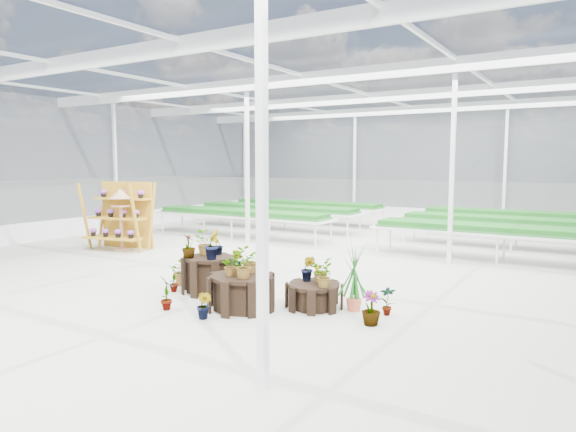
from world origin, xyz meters
The scene contains 10 objects.
ground_plane centered at (0.00, 0.00, 0.00)m, with size 24.00×24.00×0.00m, color gray.
greenhouse_shell centered at (0.00, 0.00, 2.25)m, with size 18.00×24.00×4.50m, color white, non-canonical shape.
steel_frame centered at (0.00, 0.00, 2.25)m, with size 18.00×24.00×4.50m, color silver, non-canonical shape.
nursery_benches centered at (0.00, 7.20, 0.42)m, with size 16.00×7.00×0.84m, color silver, non-canonical shape.
plinth_tall centered at (-0.19, -1.12, 0.34)m, with size 1.00×1.00×0.68m, color black.
plinth_mid centered at (1.01, -1.72, 0.29)m, with size 1.11×1.11×0.58m, color black.
plinth_low centered at (2.01, -1.02, 0.21)m, with size 0.93×0.93×0.42m, color black.
shelf_rack centered at (-5.44, 1.22, 0.95)m, with size 1.79×0.95×1.90m, color #A6761B, non-canonical shape.
bird_table centered at (-5.20, 1.11, 0.86)m, with size 0.41×0.41×1.73m, color #9E6E51, non-canonical shape.
nursery_plants centered at (0.80, -1.11, 0.56)m, with size 4.78×2.47×1.34m.
Camera 1 is at (6.04, -8.46, 2.45)m, focal length 32.00 mm.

